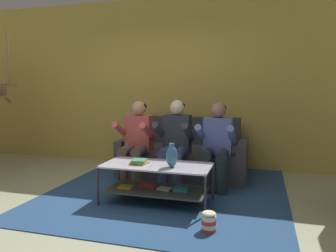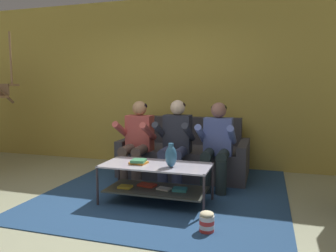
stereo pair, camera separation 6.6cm
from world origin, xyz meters
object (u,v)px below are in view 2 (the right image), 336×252
person_seated_right (217,142)px  book_stack (139,162)px  vase (171,156)px  popcorn_tub (207,222)px  coffee_table (156,178)px  person_seated_left (137,138)px  person_seated_middle (175,139)px  couch (185,156)px

person_seated_right → book_stack: person_seated_right is taller
vase → popcorn_tub: vase is taller
coffee_table → popcorn_tub: (0.72, -0.62, -0.20)m
person_seated_left → book_stack: bearing=-66.4°
person_seated_left → popcorn_tub: size_ratio=5.72×
popcorn_tub → book_stack: bearing=147.6°
popcorn_tub → person_seated_middle: bearing=116.5°
person_seated_middle → popcorn_tub: person_seated_middle is taller
person_seated_right → popcorn_tub: (0.12, -1.41, -0.54)m
coffee_table → popcorn_tub: bearing=-40.8°
person_seated_left → popcorn_tub: 1.98m
person_seated_left → vase: (0.77, -0.86, -0.05)m
person_seated_middle → vase: person_seated_middle is taller
person_seated_right → popcorn_tub: size_ratio=5.69×
couch → popcorn_tub: bearing=-70.5°
person_seated_right → book_stack: (-0.80, -0.82, -0.15)m
person_seated_middle → coffee_table: bearing=-91.0°
person_seated_left → book_stack: 0.91m
person_seated_right → person_seated_left: bearing=180.0°
person_seated_middle → couch: bearing=90.0°
person_seated_right → vase: person_seated_right is taller
person_seated_middle → person_seated_right: size_ratio=1.02×
book_stack → couch: bearing=81.0°
coffee_table → vase: vase is taller
couch → vase: 1.49m
vase → popcorn_tub: bearing=-46.6°
vase → book_stack: (-0.41, 0.04, -0.10)m
person_seated_middle → person_seated_right: (0.58, -0.00, -0.01)m
person_seated_left → vase: 1.16m
book_stack → popcorn_tub: bearing=-32.4°
person_seated_right → vase: bearing=-114.3°
person_seated_middle → popcorn_tub: (0.70, -1.41, -0.55)m
coffee_table → vase: (0.20, -0.07, 0.29)m
person_seated_left → person_seated_right: bearing=-0.0°
person_seated_left → person_seated_middle: size_ratio=0.98×
book_stack → person_seated_left: bearing=113.6°
vase → popcorn_tub: size_ratio=1.34×
coffee_table → vase: 0.36m
book_stack → popcorn_tub: book_stack is taller
person_seated_left → person_seated_middle: bearing=0.2°
person_seated_right → coffee_table: (-0.59, -0.79, -0.33)m
vase → book_stack: 0.43m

